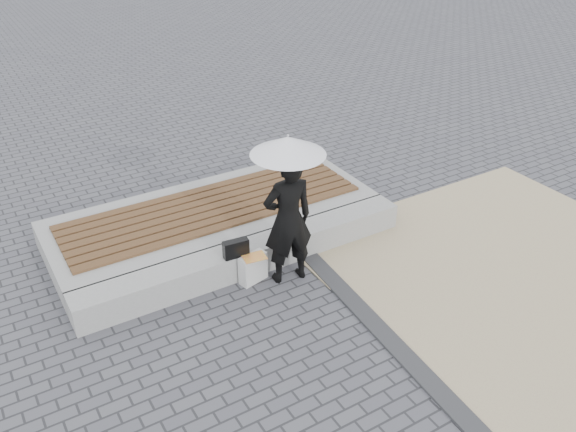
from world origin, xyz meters
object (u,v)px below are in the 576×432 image
object	(u,v)px
seating_ledge	(249,256)
parasol	(288,146)
woman	(288,219)
handbag	(236,248)
canvas_tote	(253,268)

from	to	relation	value
seating_ledge	parasol	world-z (taller)	parasol
parasol	woman	bearing A→B (deg)	0.00
woman	handbag	distance (m)	0.82
handbag	canvas_tote	size ratio (longest dim) A/B	0.84
seating_ledge	handbag	world-z (taller)	handbag
canvas_tote	parasol	bearing A→B (deg)	-35.89
seating_ledge	parasol	bearing A→B (deg)	-53.72
parasol	handbag	xyz separation A→B (m)	(-0.63, 0.31, -1.48)
parasol	seating_ledge	bearing A→B (deg)	126.28
parasol	canvas_tote	world-z (taller)	parasol
seating_ledge	canvas_tote	size ratio (longest dim) A/B	11.92
seating_ledge	woman	size ratio (longest dim) A/B	2.64
woman	parasol	bearing A→B (deg)	7.69
parasol	handbag	distance (m)	1.64
seating_ledge	canvas_tote	xyz separation A→B (m)	(-0.10, -0.29, 0.01)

